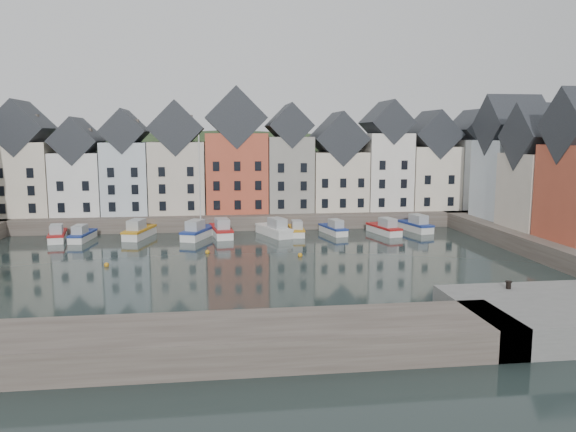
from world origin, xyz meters
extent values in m
plane|color=black|center=(0.00, 0.00, 0.00)|extent=(260.00, 260.00, 0.00)
cube|color=#4A4038|center=(0.00, 30.00, 1.00)|extent=(90.00, 16.00, 2.00)
cube|color=#4A4038|center=(37.00, 3.00, 1.00)|extent=(14.00, 54.00, 2.00)
cube|color=#4A4038|center=(-10.00, -22.00, 1.00)|extent=(50.00, 6.00, 2.00)
ellipsoid|color=black|center=(0.00, 56.00, -18.00)|extent=(153.60, 70.40, 64.00)
sphere|color=black|center=(-13.94, 50.93, 8.70)|extent=(5.77, 5.77, 5.77)
sphere|color=black|center=(24.86, 60.75, 8.12)|extent=(5.27, 5.27, 5.27)
sphere|color=black|center=(31.82, 54.20, 7.88)|extent=(5.07, 5.07, 5.07)
sphere|color=black|center=(14.28, 55.19, 7.82)|extent=(5.01, 5.01, 5.01)
sphere|color=black|center=(-37.67, 56.61, 6.57)|extent=(3.94, 3.94, 3.94)
sphere|color=black|center=(28.33, 60.25, 8.05)|extent=(5.21, 5.21, 5.21)
sphere|color=black|center=(1.99, 58.64, 8.32)|extent=(5.45, 5.45, 5.45)
sphere|color=black|center=(37.80, 48.31, 7.21)|extent=(4.49, 4.49, 4.49)
cube|color=beige|center=(-29.17, 28.00, 7.04)|extent=(7.67, 8.00, 10.07)
cube|color=#202428|center=(-29.17, 28.00, 13.97)|extent=(7.67, 8.16, 7.67)
cube|color=white|center=(-21.90, 28.00, 6.30)|extent=(6.56, 8.00, 8.61)
cube|color=#202428|center=(-21.90, 28.00, 12.23)|extent=(6.56, 8.16, 6.56)
cube|color=silver|center=(-15.37, 28.00, 7.01)|extent=(6.20, 8.00, 10.02)
cube|color=#202428|center=(-15.37, 28.00, 13.55)|extent=(6.20, 8.16, 6.20)
cube|color=beige|center=(-8.27, 28.00, 7.04)|extent=(7.70, 8.00, 10.08)
cube|color=#202428|center=(-8.27, 28.00, 13.98)|extent=(7.70, 8.16, 7.70)
cube|color=#BD4F36|center=(0.07, 28.00, 7.64)|extent=(8.69, 8.00, 11.28)
cube|color=#202428|center=(0.07, 28.00, 15.43)|extent=(8.69, 8.16, 8.69)
cube|color=gray|center=(7.78, 28.00, 7.39)|extent=(6.43, 8.00, 10.78)
cube|color=#202428|center=(7.78, 28.00, 14.37)|extent=(6.43, 8.16, 6.43)
cube|color=beige|center=(15.08, 28.00, 6.28)|extent=(7.88, 8.00, 8.56)
cube|color=#202428|center=(15.08, 28.00, 12.51)|extent=(7.88, 8.16, 7.88)
cube|color=white|center=(22.42, 28.00, 7.64)|extent=(6.50, 8.00, 11.27)
cube|color=#202428|center=(22.42, 28.00, 14.88)|extent=(6.50, 8.16, 6.50)
cube|color=beige|center=(29.43, 28.00, 6.66)|extent=(7.23, 8.00, 9.32)
cube|color=#202428|center=(29.43, 28.00, 13.11)|extent=(7.23, 8.16, 7.23)
cube|color=white|center=(36.28, 28.00, 7.16)|extent=(6.18, 8.00, 10.32)
cube|color=#202428|center=(36.28, 28.00, 13.85)|extent=(6.18, 8.16, 6.18)
cube|color=silver|center=(36.00, 16.26, 7.19)|extent=(7.47, 8.00, 10.38)
cube|color=#202428|center=(36.00, 16.26, 14.36)|extent=(7.62, 8.00, 8.00)
cube|color=beige|center=(36.00, 8.26, 6.44)|extent=(8.14, 8.00, 8.89)
cube|color=#202428|center=(36.00, 8.26, 12.87)|extent=(8.30, 8.00, 8.00)
sphere|color=#C58417|center=(-4.00, 8.00, 0.15)|extent=(0.50, 0.50, 0.50)
sphere|color=#C58417|center=(6.00, 5.00, 0.15)|extent=(0.50, 0.50, 0.50)
sphere|color=#C58417|center=(-14.00, 3.00, 0.15)|extent=(0.50, 0.50, 0.50)
cube|color=silver|center=(-22.68, 18.23, 0.35)|extent=(2.80, 6.21, 1.10)
cube|color=#A31717|center=(-22.68, 18.23, 0.95)|extent=(2.92, 6.35, 0.25)
cube|color=#989C9F|center=(-22.53, 17.34, 1.55)|extent=(1.79, 2.60, 1.20)
cube|color=silver|center=(-19.57, 17.89, 0.34)|extent=(2.42, 5.95, 1.06)
cube|color=navy|center=(-19.57, 17.89, 0.92)|extent=(2.53, 6.07, 0.24)
cube|color=#989C9F|center=(-19.68, 17.03, 1.49)|extent=(1.62, 2.46, 1.16)
cube|color=silver|center=(-12.75, 19.16, 0.40)|extent=(3.74, 7.13, 1.25)
cube|color=#C58417|center=(-12.75, 19.16, 1.08)|extent=(3.89, 7.29, 0.28)
cube|color=#989C9F|center=(-13.01, 18.17, 1.76)|extent=(2.25, 3.05, 1.37)
cube|color=silver|center=(-5.21, 17.71, 0.40)|extent=(4.49, 7.09, 1.25)
cube|color=navy|center=(-5.21, 17.71, 1.08)|extent=(4.65, 7.26, 0.28)
cube|color=#989C9F|center=(-5.60, 16.76, 1.76)|extent=(2.51, 3.13, 1.36)
cylinder|color=silver|center=(-4.95, 18.34, 6.82)|extent=(0.16, 0.16, 12.51)
cube|color=silver|center=(-2.33, 18.56, 0.40)|extent=(2.97, 7.09, 1.26)
cube|color=#A31717|center=(-2.33, 18.56, 1.09)|extent=(3.10, 7.25, 0.29)
cube|color=#989C9F|center=(-2.19, 17.54, 1.78)|extent=(1.96, 2.94, 1.38)
cube|color=silver|center=(4.50, 18.19, 0.40)|extent=(4.34, 7.08, 1.25)
cube|color=silver|center=(4.50, 18.19, 1.08)|extent=(4.49, 7.25, 0.28)
cube|color=#989C9F|center=(4.87, 17.24, 1.76)|extent=(2.46, 3.11, 1.36)
cube|color=silver|center=(7.52, 18.33, 0.33)|extent=(2.01, 5.74, 1.04)
cube|color=#C58417|center=(7.52, 18.33, 0.90)|extent=(2.11, 5.86, 0.24)
cube|color=#989C9F|center=(7.48, 17.49, 1.46)|extent=(1.44, 2.33, 1.13)
cube|color=silver|center=(12.50, 18.45, 0.33)|extent=(2.91, 5.94, 1.05)
cube|color=navy|center=(12.50, 18.45, 0.90)|extent=(3.03, 6.07, 0.24)
cube|color=#989C9F|center=(12.69, 17.61, 1.47)|extent=(1.80, 2.52, 1.14)
cube|color=silver|center=(19.20, 17.52, 0.37)|extent=(3.28, 6.54, 1.15)
cube|color=#A31717|center=(19.20, 17.52, 0.99)|extent=(3.41, 6.69, 0.26)
cube|color=#989C9F|center=(19.42, 16.60, 1.62)|extent=(2.00, 2.78, 1.26)
cube|color=silver|center=(24.08, 19.34, 0.38)|extent=(3.36, 6.86, 1.21)
cube|color=navy|center=(24.08, 19.34, 1.04)|extent=(3.50, 7.01, 0.27)
cube|color=#989C9F|center=(24.30, 18.37, 1.70)|extent=(2.07, 2.91, 1.32)
cylinder|color=black|center=(18.04, -16.68, 2.25)|extent=(0.36, 0.36, 0.50)
cylinder|color=black|center=(18.04, -16.68, 2.52)|extent=(0.48, 0.48, 0.08)
camera|label=1|loc=(-3.05, -53.92, 13.14)|focal=35.00mm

